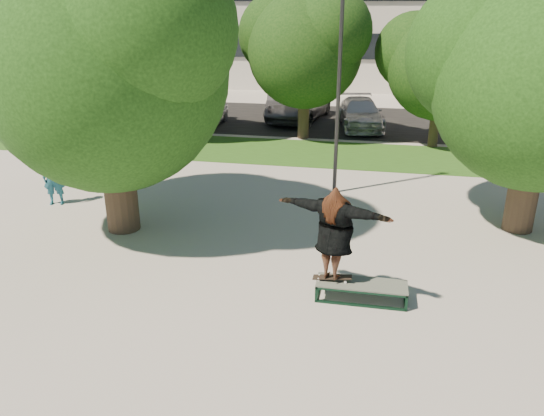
% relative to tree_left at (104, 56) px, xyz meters
% --- Properties ---
extents(ground, '(120.00, 120.00, 0.00)m').
position_rel_tree_left_xyz_m(ground, '(4.29, -1.09, -4.42)').
color(ground, gray).
rests_on(ground, ground).
extents(grass_strip, '(30.00, 4.00, 0.02)m').
position_rel_tree_left_xyz_m(grass_strip, '(5.29, 8.41, -4.41)').
color(grass_strip, '#274C15').
rests_on(grass_strip, ground).
extents(asphalt_strip, '(40.00, 8.00, 0.01)m').
position_rel_tree_left_xyz_m(asphalt_strip, '(4.29, 14.91, -4.42)').
color(asphalt_strip, black).
rests_on(asphalt_strip, ground).
extents(tree_left, '(6.96, 5.95, 7.12)m').
position_rel_tree_left_xyz_m(tree_left, '(0.00, 0.00, 0.00)').
color(tree_left, '#38281E').
rests_on(tree_left, ground).
extents(tree_right, '(6.24, 5.33, 6.51)m').
position_rel_tree_left_xyz_m(tree_right, '(10.21, 1.99, -0.33)').
color(tree_right, '#38281E').
rests_on(tree_right, ground).
extents(bg_tree_left, '(5.28, 4.51, 5.77)m').
position_rel_tree_left_xyz_m(bg_tree_left, '(-2.28, 9.98, -0.69)').
color(bg_tree_left, '#38281E').
rests_on(bg_tree_left, ground).
extents(bg_tree_mid, '(5.76, 4.92, 6.24)m').
position_rel_tree_left_xyz_m(bg_tree_mid, '(3.22, 10.98, -0.41)').
color(bg_tree_mid, '#38281E').
rests_on(bg_tree_mid, ground).
extents(bg_tree_right, '(5.04, 4.31, 5.43)m').
position_rel_tree_left_xyz_m(bg_tree_right, '(8.73, 10.47, -0.93)').
color(bg_tree_right, '#38281E').
rests_on(bg_tree_right, ground).
extents(lamppost, '(0.25, 0.15, 6.11)m').
position_rel_tree_left_xyz_m(lamppost, '(5.29, 3.91, -1.27)').
color(lamppost, '#2D2D30').
rests_on(lamppost, ground).
extents(grind_box, '(1.80, 0.60, 0.38)m').
position_rel_tree_left_xyz_m(grind_box, '(6.40, -2.50, -4.23)').
color(grind_box, black).
rests_on(grind_box, ground).
extents(skater_rig, '(2.43, 1.35, 1.99)m').
position_rel_tree_left_xyz_m(skater_rig, '(5.80, -2.50, -3.02)').
color(skater_rig, white).
rests_on(skater_rig, grind_box).
extents(bystander, '(0.71, 0.57, 1.69)m').
position_rel_tree_left_xyz_m(bystander, '(-2.71, 1.25, -3.58)').
color(bystander, '#1B5369').
rests_on(bystander, ground).
extents(car_silver_a, '(1.63, 3.85, 1.30)m').
position_rel_tree_left_xyz_m(car_silver_a, '(-1.70, 12.47, -3.77)').
color(car_silver_a, silver).
rests_on(car_silver_a, asphalt_strip).
extents(car_dark, '(2.04, 4.61, 1.47)m').
position_rel_tree_left_xyz_m(car_dark, '(1.59, 15.41, -3.69)').
color(car_dark, black).
rests_on(car_dark, asphalt_strip).
extents(car_grey, '(3.12, 5.30, 1.38)m').
position_rel_tree_left_xyz_m(car_grey, '(2.47, 14.71, -3.73)').
color(car_grey, '#58575C').
rests_on(car_grey, asphalt_strip).
extents(car_silver_b, '(2.64, 4.89, 1.35)m').
position_rel_tree_left_xyz_m(car_silver_b, '(5.66, 13.55, -3.75)').
color(car_silver_b, '#B7B8BD').
rests_on(car_silver_b, asphalt_strip).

